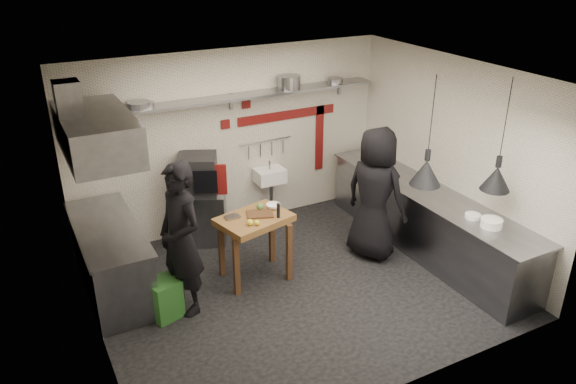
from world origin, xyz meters
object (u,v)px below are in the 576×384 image
prep_table (255,247)px  chef_right (375,194)px  green_bin (164,299)px  chef_left (181,240)px  combi_oven (198,174)px  oven_stand (203,215)px

prep_table → chef_right: size_ratio=0.48×
green_bin → chef_right: bearing=1.0°
chef_left → combi_oven: bearing=137.6°
oven_stand → chef_right: size_ratio=0.41×
green_bin → chef_left: 0.78m
prep_table → oven_stand: bearing=86.7°
combi_oven → prep_table: (0.30, -1.31, -0.63)m
chef_left → chef_right: chef_left is taller
chef_left → chef_right: 2.82m
green_bin → chef_right: chef_right is taller
prep_table → green_bin: bearing=177.7°
combi_oven → chef_right: (2.06, -1.54, -0.13)m
combi_oven → chef_right: 2.57m
combi_oven → chef_left: chef_left is taller
combi_oven → chef_right: chef_right is taller
oven_stand → chef_left: chef_left is taller
oven_stand → prep_table: (0.25, -1.34, 0.06)m
green_bin → chef_left: (0.28, 0.04, 0.72)m
green_bin → combi_oven: bearing=56.7°
combi_oven → green_bin: (-1.05, -1.59, -0.84)m
chef_left → oven_stand: bearing=136.6°
combi_oven → chef_right: bearing=-12.4°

